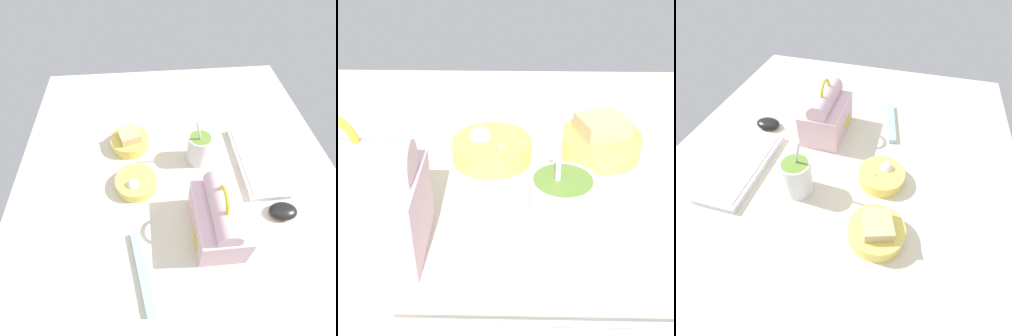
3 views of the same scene
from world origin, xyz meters
TOP-DOWN VIEW (x-y plane):
  - desk_surface at (0.00, 0.00)cm, footprint 140.00×110.00cm
  - lunch_bag at (17.23, 8.31)cm, footprint 20.64×13.24cm
  - soup_cup at (-10.36, 7.84)cm, footprint 8.24×8.24cm
  - bento_bowl_sandwich at (-19.25, -16.15)cm, footprint 13.85×13.85cm
  - bento_bowl_snacks at (-0.64, -14.16)cm, footprint 13.39×13.39cm

SIDE VIEW (x-z plane):
  - desk_surface at x=0.00cm, z-range 0.00..2.00cm
  - bento_bowl_snacks at x=-0.64cm, z-range 1.22..6.76cm
  - bento_bowl_sandwich at x=-19.25cm, z-range 1.11..8.14cm
  - soup_cup at x=-10.36cm, z-range -1.38..16.71cm
  - lunch_bag at x=17.23cm, z-range -0.69..19.17cm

